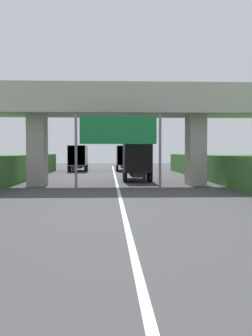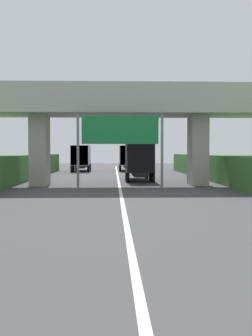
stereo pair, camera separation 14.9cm
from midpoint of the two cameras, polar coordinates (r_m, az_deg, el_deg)
The scene contains 6 objects.
lane_centre_stripe at distance 24.45m, azimuth -0.51°, elevation -3.81°, with size 0.20×100.18×0.01m, color white.
overpass_bridge at distance 31.99m, azimuth -0.81°, elevation 7.89°, with size 40.00×4.80×7.62m.
overhead_highway_sign at distance 27.85m, azimuth -0.67°, elevation 4.66°, with size 5.88×0.18×5.12m.
truck_black at distance 37.04m, azimuth 1.87°, elevation 1.24°, with size 2.44×7.30×3.44m.
truck_green at distance 55.64m, azimuth -6.13°, elevation 1.56°, with size 2.44×7.30×3.44m.
truck_blue at distance 56.34m, azimuth 0.32°, elevation 1.58°, with size 2.44×7.30×3.44m.
Camera 2 is at (-0.46, 5.78, 2.58)m, focal length 43.94 mm.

